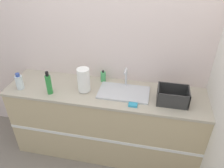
# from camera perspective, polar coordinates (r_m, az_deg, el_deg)

# --- Properties ---
(ground_plane) EXTENTS (12.00, 12.00, 0.00)m
(ground_plane) POSITION_cam_1_polar(r_m,az_deg,el_deg) (2.90, -2.83, -20.41)
(ground_plane) COLOR slate
(wall_back) EXTENTS (4.63, 0.06, 2.60)m
(wall_back) POSITION_cam_1_polar(r_m,az_deg,el_deg) (2.53, -0.31, 9.00)
(wall_back) COLOR silver
(wall_back) RESTS_ON ground_plane
(wall_right) EXTENTS (0.06, 2.56, 2.60)m
(wall_right) POSITION_cam_1_polar(r_m,az_deg,el_deg) (2.30, 27.06, 2.59)
(wall_right) COLOR silver
(wall_right) RESTS_ON ground_plane
(counter_cabinet) EXTENTS (2.26, 0.59, 0.93)m
(counter_cabinet) POSITION_cam_1_polar(r_m,az_deg,el_deg) (2.74, -1.64, -9.87)
(counter_cabinet) COLOR tan
(counter_cabinet) RESTS_ON ground_plane
(sink) EXTENTS (0.55, 0.32, 0.25)m
(sink) POSITION_cam_1_polar(r_m,az_deg,el_deg) (2.40, 3.11, -2.00)
(sink) COLOR silver
(sink) RESTS_ON counter_cabinet
(paper_towel_roll) EXTENTS (0.14, 0.14, 0.28)m
(paper_towel_roll) POSITION_cam_1_polar(r_m,az_deg,el_deg) (2.39, -7.39, 1.00)
(paper_towel_roll) COLOR #4C4C51
(paper_towel_roll) RESTS_ON counter_cabinet
(dish_rack) EXTENTS (0.31, 0.23, 0.16)m
(dish_rack) POSITION_cam_1_polar(r_m,az_deg,el_deg) (2.33, 15.53, -3.28)
(dish_rack) COLOR #2D2D2D
(dish_rack) RESTS_ON counter_cabinet
(bottle_clear) EXTENTS (0.08, 0.08, 0.20)m
(bottle_clear) POSITION_cam_1_polar(r_m,az_deg,el_deg) (2.65, -23.05, 0.51)
(bottle_clear) COLOR silver
(bottle_clear) RESTS_ON counter_cabinet
(bottle_green) EXTENTS (0.06, 0.06, 0.27)m
(bottle_green) POSITION_cam_1_polar(r_m,az_deg,el_deg) (2.44, -16.19, 0.00)
(bottle_green) COLOR #2D8C3D
(bottle_green) RESTS_ON counter_cabinet
(soap_dispenser) EXTENTS (0.06, 0.06, 0.14)m
(soap_dispenser) POSITION_cam_1_polar(r_m,az_deg,el_deg) (2.59, -2.32, 1.96)
(soap_dispenser) COLOR #4CB266
(soap_dispenser) RESTS_ON counter_cabinet
(sponge) EXTENTS (0.09, 0.06, 0.02)m
(sponge) POSITION_cam_1_polar(r_m,az_deg,el_deg) (2.23, 5.48, -5.44)
(sponge) COLOR #3399BF
(sponge) RESTS_ON counter_cabinet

